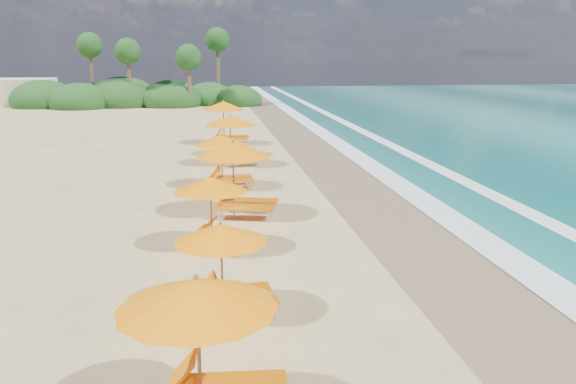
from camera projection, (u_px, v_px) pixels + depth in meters
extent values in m
plane|color=tan|center=(288.00, 229.00, 18.24)|extent=(160.00, 160.00, 0.00)
cube|color=#806A4C|center=(410.00, 224.00, 18.78)|extent=(4.00, 160.00, 0.01)
cube|color=white|center=(454.00, 221.00, 18.98)|extent=(1.20, 160.00, 0.01)
cube|color=white|center=(540.00, 218.00, 19.39)|extent=(0.80, 160.00, 0.01)
cylinder|color=olive|center=(199.00, 354.00, 8.41)|extent=(0.06, 0.06, 2.26)
cone|color=orange|center=(197.00, 294.00, 8.20)|extent=(2.46, 2.46, 0.45)
sphere|color=olive|center=(196.00, 277.00, 8.14)|extent=(0.08, 0.08, 0.08)
cylinder|color=olive|center=(222.00, 269.00, 12.18)|extent=(0.05, 0.05, 1.92)
cone|color=orange|center=(221.00, 233.00, 11.99)|extent=(2.21, 2.21, 0.39)
sphere|color=olive|center=(221.00, 223.00, 11.94)|extent=(0.07, 0.07, 0.07)
cylinder|color=olive|center=(211.00, 214.00, 16.21)|extent=(0.05, 0.05, 2.03)
cone|color=orange|center=(210.00, 184.00, 16.01)|extent=(2.74, 2.74, 0.41)
sphere|color=olive|center=(210.00, 176.00, 15.96)|extent=(0.07, 0.07, 0.07)
cylinder|color=olive|center=(234.00, 180.00, 19.57)|extent=(0.06, 0.06, 2.47)
cone|color=orange|center=(233.00, 149.00, 19.33)|extent=(3.08, 3.08, 0.50)
sphere|color=olive|center=(233.00, 141.00, 19.27)|extent=(0.09, 0.09, 0.09)
cylinder|color=olive|center=(222.00, 162.00, 23.70)|extent=(0.05, 0.05, 2.15)
cone|color=orange|center=(222.00, 140.00, 23.50)|extent=(2.29, 2.29, 0.43)
sphere|color=olive|center=(221.00, 134.00, 23.44)|extent=(0.08, 0.08, 0.08)
cylinder|color=olive|center=(230.00, 141.00, 28.43)|extent=(0.06, 0.06, 2.42)
cone|color=orange|center=(230.00, 120.00, 28.19)|extent=(2.78, 2.78, 0.49)
sphere|color=olive|center=(230.00, 115.00, 28.13)|extent=(0.09, 0.09, 0.09)
cylinder|color=olive|center=(230.00, 137.00, 31.23)|extent=(0.05, 0.05, 2.00)
cone|color=orange|center=(230.00, 121.00, 31.04)|extent=(2.66, 2.66, 0.40)
sphere|color=olive|center=(230.00, 117.00, 30.98)|extent=(0.07, 0.07, 0.07)
cylinder|color=olive|center=(224.00, 123.00, 35.06)|extent=(0.06, 0.06, 2.55)
cone|color=orange|center=(223.00, 105.00, 34.81)|extent=(2.80, 2.80, 0.51)
sphere|color=olive|center=(223.00, 101.00, 34.75)|extent=(0.09, 0.09, 0.09)
ellipsoid|color=#163D14|center=(171.00, 100.00, 60.62)|extent=(6.40, 6.40, 4.16)
ellipsoid|color=#163D14|center=(123.00, 99.00, 60.89)|extent=(7.20, 7.20, 4.68)
ellipsoid|color=#163D14|center=(80.00, 102.00, 58.45)|extent=(6.00, 6.00, 3.90)
ellipsoid|color=#163D14|center=(210.00, 99.00, 63.11)|extent=(5.60, 5.60, 3.64)
ellipsoid|color=#163D14|center=(43.00, 101.00, 59.82)|extent=(6.60, 6.60, 4.29)
ellipsoid|color=#163D14|center=(238.00, 101.00, 61.60)|extent=(5.00, 5.00, 3.25)
cylinder|color=brown|center=(189.00, 83.00, 58.53)|extent=(0.36, 0.36, 5.00)
sphere|color=#163D14|center=(188.00, 57.00, 57.95)|extent=(2.60, 2.60, 2.60)
cylinder|color=brown|center=(129.00, 80.00, 58.61)|extent=(0.36, 0.36, 5.60)
sphere|color=#163D14|center=(128.00, 51.00, 57.96)|extent=(2.60, 2.60, 2.60)
cylinder|color=brown|center=(92.00, 76.00, 59.93)|extent=(0.36, 0.36, 6.20)
sphere|color=#163D14|center=(89.00, 45.00, 59.21)|extent=(2.60, 2.60, 2.60)
cylinder|color=brown|center=(218.00, 72.00, 62.58)|extent=(0.36, 0.36, 6.80)
sphere|color=#163D14|center=(217.00, 40.00, 61.79)|extent=(2.60, 2.60, 2.60)
cube|color=beige|center=(18.00, 92.00, 61.16)|extent=(7.00, 5.00, 2.80)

